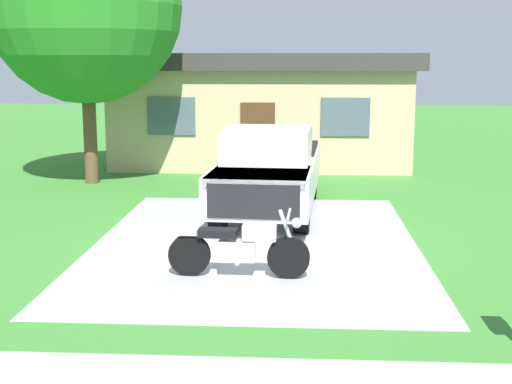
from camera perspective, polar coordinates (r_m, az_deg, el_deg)
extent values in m
plane|color=#397D2F|center=(13.15, -0.02, -4.12)|extent=(80.00, 80.00, 0.00)
cube|color=#A0A0A0|center=(13.15, -0.02, -4.10)|extent=(5.89, 8.33, 0.01)
cylinder|color=black|center=(11.03, 2.62, -5.26)|extent=(0.66, 0.14, 0.66)
cylinder|color=black|center=(11.21, -5.35, -5.04)|extent=(0.66, 0.14, 0.66)
cube|color=silver|center=(11.07, -1.53, -4.71)|extent=(0.57, 0.28, 0.32)
cube|color=#B7BABF|center=(10.96, 0.28, -3.25)|extent=(0.53, 0.28, 0.24)
cube|color=black|center=(11.04, -3.09, -3.27)|extent=(0.61, 0.30, 0.12)
cube|color=#B7BABF|center=(11.11, -5.39, -3.20)|extent=(0.49, 0.22, 0.08)
cylinder|color=silver|center=(10.93, 2.64, -3.40)|extent=(0.33, 0.07, 0.77)
cylinder|color=silver|center=(10.86, 2.65, -1.76)|extent=(0.06, 0.70, 0.04)
sphere|color=silver|center=(10.88, 3.28, -2.49)|extent=(0.16, 0.16, 0.16)
cylinder|color=black|center=(13.85, 3.67, -1.59)|extent=(0.35, 0.86, 0.84)
cylinder|color=black|center=(14.04, -3.03, -1.41)|extent=(0.35, 0.86, 0.84)
cylinder|color=black|center=(17.29, 4.37, 0.86)|extent=(0.35, 0.86, 0.84)
cylinder|color=black|center=(17.44, -1.02, 0.97)|extent=(0.35, 0.86, 0.84)
cube|color=silver|center=(15.61, 1.08, 1.25)|extent=(2.35, 5.71, 0.80)
cube|color=silver|center=(13.75, 0.28, 1.23)|extent=(2.02, 2.02, 0.20)
cube|color=silver|center=(15.11, 0.93, 3.81)|extent=(1.92, 2.01, 0.70)
cube|color=#3F4C56|center=(14.33, 0.59, 3.03)|extent=(1.71, 0.27, 0.60)
cube|color=black|center=(17.10, 1.63, 2.92)|extent=(2.05, 2.52, 0.50)
cube|color=black|center=(12.89, -0.21, -0.76)|extent=(1.70, 0.21, 0.64)
cylinder|color=brown|center=(19.78, -13.16, 4.88)|extent=(0.36, 0.36, 2.91)
sphere|color=#257E20|center=(19.73, -13.57, 14.29)|extent=(5.11, 5.11, 5.11)
cube|color=tan|center=(23.20, 0.50, 6.08)|extent=(9.00, 5.00, 3.00)
cube|color=#383333|center=(23.13, 0.51, 10.40)|extent=(9.60, 5.60, 0.50)
cube|color=#4C2D19|center=(20.73, 0.14, 4.28)|extent=(1.00, 0.08, 2.10)
cube|color=#4C5966|center=(20.96, -6.79, 6.06)|extent=(1.40, 0.06, 1.10)
cube|color=#4C5966|center=(20.68, 7.17, 5.99)|extent=(1.40, 0.06, 1.10)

